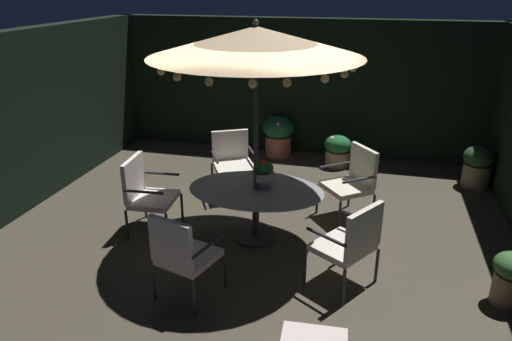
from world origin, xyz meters
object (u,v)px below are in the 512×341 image
object	(u,v)px
patio_chair_northeast	(351,241)
potted_plant_back_left	(478,165)
patio_chair_southeast	(233,159)
potted_plant_back_center	(338,149)
potted_plant_right_near	(278,134)
patio_chair_south	(145,191)
patio_chair_north	(182,252)
patio_umbrella	(256,42)
centerpiece_planter	(263,172)
potted_plant_left_near	(511,276)
patio_chair_east	(353,179)
patio_dining_table	(256,197)

from	to	relation	value
patio_chair_northeast	potted_plant_back_left	size ratio (longest dim) A/B	1.48
patio_chair_southeast	potted_plant_back_left	distance (m)	3.99
potted_plant_back_center	potted_plant_right_near	xyz separation A→B (m)	(-1.16, 0.25, 0.10)
patio_chair_south	patio_chair_north	bearing A→B (deg)	-50.99
patio_chair_south	potted_plant_right_near	world-z (taller)	patio_chair_south
patio_umbrella	centerpiece_planter	size ratio (longest dim) A/B	7.68
potted_plant_left_near	patio_chair_northeast	bearing A→B (deg)	-175.55
centerpiece_planter	patio_chair_southeast	world-z (taller)	centerpiece_planter
centerpiece_planter	potted_plant_right_near	world-z (taller)	centerpiece_planter
patio_chair_east	potted_plant_back_center	xyz separation A→B (m)	(-0.36, 2.01, -0.27)
patio_chair_north	potted_plant_right_near	bearing A→B (deg)	89.17
patio_chair_south	patio_chair_southeast	bearing A→B (deg)	61.22
potted_plant_left_near	potted_plant_right_near	bearing A→B (deg)	130.05
patio_chair_east	potted_plant_left_near	bearing A→B (deg)	-42.79
patio_chair_southeast	potted_plant_back_left	world-z (taller)	patio_chair_southeast
potted_plant_left_near	potted_plant_back_left	distance (m)	3.20
patio_chair_east	patio_chair_southeast	bearing A→B (deg)	168.28
patio_chair_northeast	patio_chair_east	bearing A→B (deg)	92.69
patio_chair_east	patio_chair_south	size ratio (longest dim) A/B	1.01
patio_umbrella	potted_plant_back_left	world-z (taller)	patio_umbrella
patio_chair_south	potted_plant_back_left	size ratio (longest dim) A/B	1.48
patio_chair_north	patio_chair_south	distance (m)	1.68
patio_umbrella	potted_plant_back_center	xyz separation A→B (m)	(0.81, 2.93, -2.20)
patio_chair_north	patio_chair_northeast	world-z (taller)	patio_chair_northeast
patio_chair_east	potted_plant_right_near	xyz separation A→B (m)	(-1.52, 2.27, -0.17)
patio_chair_northeast	potted_plant_back_center	bearing A→B (deg)	96.78
centerpiece_planter	patio_chair_northeast	world-z (taller)	centerpiece_planter
centerpiece_planter	patio_chair_south	xyz separation A→B (m)	(-1.56, -0.21, -0.34)
potted_plant_back_left	potted_plant_right_near	bearing A→B (deg)	169.13
patio_chair_southeast	patio_chair_south	bearing A→B (deg)	-118.78
patio_umbrella	patio_chair_south	size ratio (longest dim) A/B	2.72
patio_chair_southeast	patio_chair_south	size ratio (longest dim) A/B	0.96
patio_chair_north	patio_chair_south	xyz separation A→B (m)	(-1.06, 1.31, -0.00)
patio_umbrella	patio_chair_northeast	xyz separation A→B (m)	(1.25, -0.80, -1.93)
patio_chair_northeast	potted_plant_right_near	xyz separation A→B (m)	(-1.60, 3.98, -0.16)
patio_dining_table	patio_chair_south	distance (m)	1.49
potted_plant_back_center	patio_chair_northeast	bearing A→B (deg)	-83.22
patio_chair_northeast	potted_plant_left_near	xyz separation A→B (m)	(1.63, 0.13, -0.26)
centerpiece_planter	potted_plant_left_near	bearing A→B (deg)	-15.22
centerpiece_planter	potted_plant_back_left	world-z (taller)	centerpiece_planter
patio_chair_northeast	patio_dining_table	bearing A→B (deg)	147.43
centerpiece_planter	potted_plant_right_near	size ratio (longest dim) A/B	0.47
patio_chair_southeast	potted_plant_right_near	world-z (taller)	patio_chair_southeast
centerpiece_planter	patio_chair_northeast	distance (m)	1.51
patio_dining_table	potted_plant_left_near	distance (m)	2.97
patio_chair_east	potted_plant_back_center	size ratio (longest dim) A/B	1.74
patio_chair_northeast	potted_plant_left_near	bearing A→B (deg)	4.45
patio_umbrella	potted_plant_right_near	size ratio (longest dim) A/B	3.59
patio_umbrella	patio_chair_south	xyz separation A→B (m)	(-1.48, -0.11, -1.95)
patio_umbrella	potted_plant_left_near	xyz separation A→B (m)	(2.88, -0.67, -2.19)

